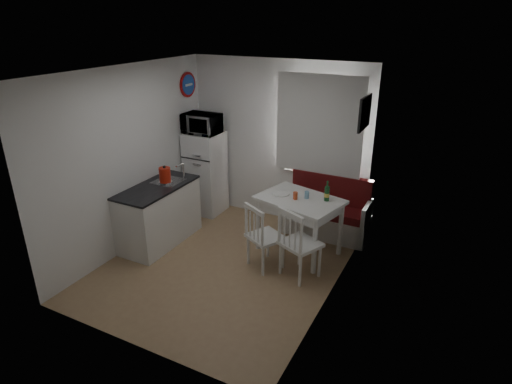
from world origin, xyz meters
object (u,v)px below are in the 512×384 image
(kitchen_counter, at_px, (159,214))
(chair_left, at_px, (263,232))
(wine_bottle, at_px, (327,191))
(fridge, at_px, (206,173))
(chair_right, at_px, (298,238))
(bench, at_px, (326,216))
(kettle, at_px, (165,175))
(dining_table, at_px, (300,205))
(microwave, at_px, (202,124))

(kitchen_counter, bearing_deg, chair_left, -0.13)
(wine_bottle, bearing_deg, fridge, 168.12)
(chair_right, bearing_deg, bench, 116.94)
(fridge, height_order, kettle, fridge)
(kitchen_counter, bearing_deg, dining_table, 18.62)
(chair_right, bearing_deg, kettle, -159.71)
(dining_table, height_order, fridge, fridge)
(dining_table, xyz_separation_m, chair_right, (0.25, -0.67, -0.14))
(bench, height_order, kettle, kettle)
(microwave, bearing_deg, chair_left, -35.26)
(bench, relative_size, wine_bottle, 4.57)
(bench, bearing_deg, microwave, -175.70)
(chair_right, relative_size, fridge, 0.43)
(chair_left, height_order, microwave, microwave)
(dining_table, distance_m, kettle, 2.00)
(kitchen_counter, bearing_deg, bench, 32.19)
(chair_left, height_order, kettle, kettle)
(chair_right, relative_size, wine_bottle, 2.09)
(dining_table, distance_m, fridge, 2.03)
(fridge, distance_m, wine_bottle, 2.36)
(chair_left, bearing_deg, microwave, 173.54)
(chair_left, distance_m, fridge, 2.11)
(dining_table, height_order, microwave, microwave)
(fridge, bearing_deg, dining_table, -16.68)
(chair_left, bearing_deg, dining_table, 98.21)
(kitchen_counter, distance_m, bench, 2.55)
(microwave, bearing_deg, dining_table, -15.32)
(dining_table, distance_m, chair_left, 0.73)
(kitchen_counter, xyz_separation_m, wine_bottle, (2.31, 0.76, 0.52))
(fridge, height_order, wine_bottle, fridge)
(kitchen_counter, height_order, bench, kitchen_counter)
(dining_table, xyz_separation_m, fridge, (-1.94, 0.58, -0.04))
(bench, bearing_deg, dining_table, -105.19)
(microwave, bearing_deg, bench, 4.30)
(dining_table, distance_m, wine_bottle, 0.43)
(chair_right, xyz_separation_m, kettle, (-2.16, 0.15, 0.43))
(fridge, bearing_deg, kitchen_counter, -90.90)
(wine_bottle, bearing_deg, chair_right, -97.39)
(bench, relative_size, fridge, 0.94)
(dining_table, height_order, chair_right, chair_right)
(bench, xyz_separation_m, fridge, (-2.13, -0.11, 0.39))
(bench, height_order, dining_table, bench)
(chair_left, bearing_deg, kettle, -156.28)
(bench, xyz_separation_m, microwave, (-2.13, -0.16, 1.25))
(chair_left, relative_size, microwave, 1.01)
(microwave, relative_size, wine_bottle, 2.04)
(bench, xyz_separation_m, chair_right, (0.06, -1.36, 0.29))
(bench, relative_size, microwave, 2.24)
(dining_table, relative_size, kettle, 4.77)
(dining_table, bearing_deg, microwave, 179.10)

